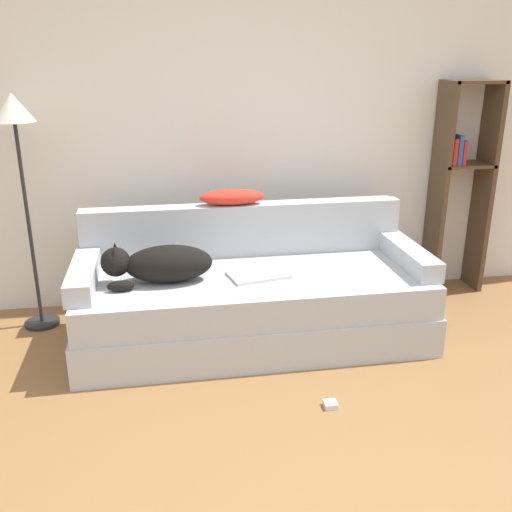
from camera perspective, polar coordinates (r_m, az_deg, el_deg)
The scene contains 11 objects.
wall_back at distance 4.14m, azimuth -2.72°, elevation 13.78°, with size 7.07×0.06×2.70m.
couch at distance 3.69m, azimuth -0.25°, elevation -5.12°, with size 2.21×0.91×0.46m.
couch_backrest at distance 3.90m, azimuth -1.20°, elevation 2.70°, with size 2.17×0.15×0.35m.
couch_arm_left at distance 3.56m, azimuth -16.84°, elevation -1.79°, with size 0.15×0.72×0.13m.
couch_arm_right at distance 3.86m, azimuth 15.00°, elevation 0.08°, with size 0.15×0.72×0.13m.
dog at distance 3.47m, azimuth -9.64°, elevation -0.76°, with size 0.66×0.27×0.25m.
laptop at distance 3.55m, azimuth 0.22°, elevation -1.88°, with size 0.40×0.30×0.02m.
throw_pillow at distance 3.82m, azimuth -2.42°, elevation 5.91°, with size 0.44×0.16×0.10m.
bookshelf at distance 4.58m, azimuth 19.84°, elevation 7.34°, with size 0.41×0.26×1.59m.
floor_lamp at distance 3.88m, azimuth -22.81°, elevation 10.86°, with size 0.26×0.26×1.55m.
power_adapter at distance 3.14m, azimuth 7.45°, elevation -14.51°, with size 0.07×0.07×0.03m.
Camera 1 is at (-0.51, -1.71, 1.76)m, focal length 40.00 mm.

